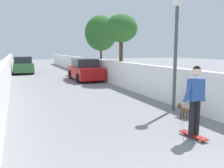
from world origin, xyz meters
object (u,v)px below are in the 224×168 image
at_px(skateboard, 193,135).
at_px(dog, 184,110).
at_px(person_skateboarder, 195,95).
at_px(car_far, 23,65).
at_px(car_near, 85,70).
at_px(lamp_post, 176,32).
at_px(tree_right_near, 121,29).
at_px(tree_right_mid, 101,33).

height_order(skateboard, dog, dog).
height_order(person_skateboarder, car_far, person_skateboarder).
bearing_deg(skateboard, car_near, -2.97).
bearing_deg(lamp_post, tree_right_near, -10.38).
bearing_deg(car_near, tree_right_near, -131.44).
bearing_deg(skateboard, tree_right_mid, -11.70).
height_order(tree_right_mid, person_skateboarder, tree_right_mid).
distance_m(lamp_post, car_near, 9.73).
distance_m(skateboard, person_skateboarder, 1.02).
bearing_deg(person_skateboarder, dog, -31.86).
xyz_separation_m(skateboard, dog, (1.49, -0.92, 0.21)).
bearing_deg(skateboard, tree_right_near, -14.54).
bearing_deg(dog, tree_right_near, -11.15).
bearing_deg(tree_right_near, dog, 168.85).
distance_m(tree_right_mid, car_far, 7.88).
xyz_separation_m(lamp_post, person_skateboarder, (-2.44, 1.22, -1.67)).
bearing_deg(dog, car_far, 13.58).
bearing_deg(tree_right_near, car_far, 33.65).
distance_m(skateboard, car_far, 19.42).
bearing_deg(tree_right_mid, dog, 170.63).
bearing_deg(person_skateboarder, tree_right_near, -14.54).
relative_size(tree_right_mid, dog, 2.92).
relative_size(tree_right_near, skateboard, 5.54).
relative_size(car_near, car_far, 0.98).
height_order(tree_right_mid, skateboard, tree_right_mid).
distance_m(tree_right_mid, person_skateboarder, 16.70).
distance_m(tree_right_near, tree_right_mid, 6.04).
bearing_deg(dog, lamp_post, -17.27).
xyz_separation_m(person_skateboarder, car_near, (11.93, -0.62, -0.37)).
height_order(skateboard, car_far, car_far).
bearing_deg(dog, car_near, 1.67).
bearing_deg(person_skateboarder, car_near, -2.97).
bearing_deg(dog, skateboard, 148.14).
relative_size(person_skateboarder, dog, 0.95).
relative_size(lamp_post, car_far, 1.02).
height_order(tree_right_mid, dog, tree_right_mid).
height_order(tree_right_near, car_near, tree_right_near).
bearing_deg(car_near, person_skateboarder, 177.03).
relative_size(tree_right_mid, car_far, 1.34).
bearing_deg(car_near, car_far, 28.81).
xyz_separation_m(tree_right_mid, car_far, (2.97, 6.68, -2.94)).
distance_m(dog, car_near, 10.46).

